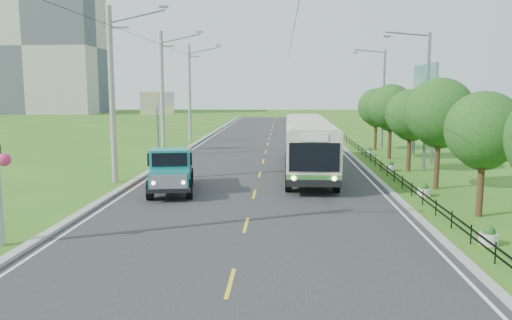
# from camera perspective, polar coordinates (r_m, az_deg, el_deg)

# --- Properties ---
(ground) EXTENTS (240.00, 240.00, 0.00)m
(ground) POSITION_cam_1_polar(r_m,az_deg,el_deg) (19.94, -1.16, -7.50)
(ground) COLOR #326618
(ground) RESTS_ON ground
(road) EXTENTS (14.00, 120.00, 0.02)m
(road) POSITION_cam_1_polar(r_m,az_deg,el_deg) (39.55, 0.93, 0.25)
(road) COLOR #28282B
(road) RESTS_ON ground
(curb_left) EXTENTS (0.40, 120.00, 0.15)m
(curb_left) POSITION_cam_1_polar(r_m,az_deg,el_deg) (40.44, -9.31, 0.41)
(curb_left) COLOR #9E9E99
(curb_left) RESTS_ON ground
(curb_right) EXTENTS (0.30, 120.00, 0.10)m
(curb_right) POSITION_cam_1_polar(r_m,az_deg,el_deg) (39.93, 11.24, 0.23)
(curb_right) COLOR #9E9E99
(curb_right) RESTS_ON ground
(edge_line_left) EXTENTS (0.12, 120.00, 0.00)m
(edge_line_left) POSITION_cam_1_polar(r_m,az_deg,el_deg) (40.33, -8.55, 0.33)
(edge_line_left) COLOR silver
(edge_line_left) RESTS_ON road
(edge_line_right) EXTENTS (0.12, 120.00, 0.00)m
(edge_line_right) POSITION_cam_1_polar(r_m,az_deg,el_deg) (39.87, 10.53, 0.20)
(edge_line_right) COLOR silver
(edge_line_right) RESTS_ON road
(centre_dash) EXTENTS (0.12, 2.20, 0.00)m
(centre_dash) POSITION_cam_1_polar(r_m,az_deg,el_deg) (19.93, -1.16, -7.44)
(centre_dash) COLOR yellow
(centre_dash) RESTS_ON road
(railing_right) EXTENTS (0.04, 40.00, 0.60)m
(railing_right) POSITION_cam_1_polar(r_m,az_deg,el_deg) (34.18, 14.09, -0.71)
(railing_right) COLOR black
(railing_right) RESTS_ON ground
(pole_near) EXTENTS (3.51, 0.32, 10.00)m
(pole_near) POSITION_cam_1_polar(r_m,az_deg,el_deg) (29.78, -16.08, 7.23)
(pole_near) COLOR gray
(pole_near) RESTS_ON ground
(pole_mid) EXTENTS (3.51, 0.32, 10.00)m
(pole_mid) POSITION_cam_1_polar(r_m,az_deg,el_deg) (41.31, -10.63, 7.52)
(pole_mid) COLOR gray
(pole_mid) RESTS_ON ground
(pole_far) EXTENTS (3.51, 0.32, 10.00)m
(pole_far) POSITION_cam_1_polar(r_m,az_deg,el_deg) (53.05, -7.57, 7.66)
(pole_far) COLOR gray
(pole_far) RESTS_ON ground
(tree_second) EXTENTS (3.18, 3.26, 5.30)m
(tree_second) POSITION_cam_1_polar(r_m,az_deg,el_deg) (22.99, 24.58, 2.76)
(tree_second) COLOR #382314
(tree_second) RESTS_ON ground
(tree_third) EXTENTS (3.60, 3.62, 6.00)m
(tree_third) POSITION_cam_1_polar(r_m,az_deg,el_deg) (28.61, 20.25, 4.81)
(tree_third) COLOR #382314
(tree_third) RESTS_ON ground
(tree_fourth) EXTENTS (3.24, 3.31, 5.40)m
(tree_fourth) POSITION_cam_1_polar(r_m,az_deg,el_deg) (34.40, 17.27, 4.73)
(tree_fourth) COLOR #382314
(tree_fourth) RESTS_ON ground
(tree_fifth) EXTENTS (3.48, 3.52, 5.80)m
(tree_fifth) POSITION_cam_1_polar(r_m,az_deg,el_deg) (40.23, 15.20, 5.61)
(tree_fifth) COLOR #382314
(tree_fifth) RESTS_ON ground
(tree_back) EXTENTS (3.30, 3.36, 5.50)m
(tree_back) POSITION_cam_1_polar(r_m,az_deg,el_deg) (46.12, 13.62, 5.68)
(tree_back) COLOR #382314
(tree_back) RESTS_ON ground
(streetlight_mid) EXTENTS (3.02, 0.20, 9.07)m
(streetlight_mid) POSITION_cam_1_polar(r_m,az_deg,el_deg) (34.43, 18.70, 6.86)
(streetlight_mid) COLOR slate
(streetlight_mid) RESTS_ON ground
(streetlight_far) EXTENTS (3.02, 0.20, 9.07)m
(streetlight_far) POSITION_cam_1_polar(r_m,az_deg,el_deg) (48.06, 14.19, 7.23)
(streetlight_far) COLOR slate
(streetlight_far) RESTS_ON ground
(planter_front) EXTENTS (0.64, 0.64, 0.67)m
(planter_front) POSITION_cam_1_polar(r_m,az_deg,el_deg) (19.28, 25.04, -7.93)
(planter_front) COLOR silver
(planter_front) RESTS_ON ground
(planter_near) EXTENTS (0.64, 0.64, 0.67)m
(planter_near) POSITION_cam_1_polar(r_m,az_deg,el_deg) (26.65, 18.63, -3.34)
(planter_near) COLOR silver
(planter_near) RESTS_ON ground
(planter_mid) EXTENTS (0.64, 0.64, 0.67)m
(planter_mid) POSITION_cam_1_polar(r_m,az_deg,el_deg) (34.31, 15.07, -0.74)
(planter_mid) COLOR silver
(planter_mid) RESTS_ON ground
(planter_far) EXTENTS (0.64, 0.64, 0.67)m
(planter_far) POSITION_cam_1_polar(r_m,az_deg,el_deg) (42.09, 12.82, 0.90)
(planter_far) COLOR silver
(planter_far) RESTS_ON ground
(billboard_left) EXTENTS (3.00, 0.20, 5.20)m
(billboard_left) POSITION_cam_1_polar(r_m,az_deg,el_deg) (44.54, -11.24, 5.95)
(billboard_left) COLOR slate
(billboard_left) RESTS_ON ground
(billboard_right) EXTENTS (0.24, 6.00, 7.30)m
(billboard_right) POSITION_cam_1_polar(r_m,az_deg,el_deg) (40.65, 18.71, 7.59)
(billboard_right) COLOR slate
(billboard_right) RESTS_ON ground
(apartment_near) EXTENTS (28.00, 14.00, 30.00)m
(apartment_near) POSITION_cam_1_polar(r_m,az_deg,el_deg) (127.71, -23.74, 11.66)
(apartment_near) COLOR #B7B2A3
(apartment_near) RESTS_ON ground
(bus) EXTENTS (2.99, 17.17, 3.31)m
(bus) POSITION_cam_1_polar(r_m,az_deg,el_deg) (33.08, 5.88, 2.15)
(bus) COLOR #32742E
(bus) RESTS_ON ground
(dump_truck) EXTENTS (3.02, 5.89, 2.36)m
(dump_truck) POSITION_cam_1_polar(r_m,az_deg,el_deg) (26.59, -9.65, -0.75)
(dump_truck) COLOR #158183
(dump_truck) RESTS_ON ground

